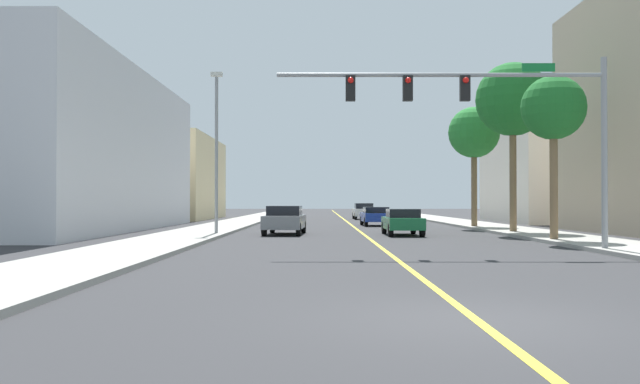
{
  "coord_description": "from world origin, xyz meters",
  "views": [
    {
      "loc": [
        -2.24,
        -9.61,
        1.7
      ],
      "look_at": [
        -2.25,
        19.79,
        2.11
      ],
      "focal_mm": 37.44,
      "sensor_mm": 36.0,
      "label": 1
    }
  ],
  "objects_px": {
    "traffic_signal_mast": "(492,107)",
    "street_lamp": "(217,144)",
    "palm_mid": "(513,100)",
    "palm_near": "(554,110)",
    "car_gray": "(285,220)",
    "car_green": "(403,221)",
    "car_blue": "(376,216)",
    "palm_far": "(474,134)",
    "car_white": "(364,211)"
  },
  "relations": [
    {
      "from": "car_gray",
      "to": "car_white",
      "type": "height_order",
      "value": "car_white"
    },
    {
      "from": "street_lamp",
      "to": "car_green",
      "type": "height_order",
      "value": "street_lamp"
    },
    {
      "from": "palm_near",
      "to": "car_blue",
      "type": "xyz_separation_m",
      "value": [
        -5.78,
        18.58,
        -4.77
      ]
    },
    {
      "from": "traffic_signal_mast",
      "to": "car_green",
      "type": "bearing_deg",
      "value": 98.14
    },
    {
      "from": "street_lamp",
      "to": "car_gray",
      "type": "height_order",
      "value": "street_lamp"
    },
    {
      "from": "traffic_signal_mast",
      "to": "car_blue",
      "type": "xyz_separation_m",
      "value": [
        -1.87,
        23.88,
        -4.14
      ]
    },
    {
      "from": "palm_near",
      "to": "car_blue",
      "type": "bearing_deg",
      "value": 107.29
    },
    {
      "from": "traffic_signal_mast",
      "to": "palm_near",
      "type": "bearing_deg",
      "value": 53.51
    },
    {
      "from": "palm_near",
      "to": "car_gray",
      "type": "distance_m",
      "value": 14.06
    },
    {
      "from": "palm_mid",
      "to": "car_blue",
      "type": "relative_size",
      "value": 2.15
    },
    {
      "from": "palm_near",
      "to": "car_green",
      "type": "relative_size",
      "value": 1.64
    },
    {
      "from": "traffic_signal_mast",
      "to": "car_green",
      "type": "distance_m",
      "value": 11.99
    },
    {
      "from": "traffic_signal_mast",
      "to": "palm_mid",
      "type": "bearing_deg",
      "value": 70.87
    },
    {
      "from": "palm_far",
      "to": "traffic_signal_mast",
      "type": "bearing_deg",
      "value": -101.38
    },
    {
      "from": "car_gray",
      "to": "palm_near",
      "type": "bearing_deg",
      "value": -27.53
    },
    {
      "from": "palm_mid",
      "to": "palm_far",
      "type": "distance_m",
      "value": 7.13
    },
    {
      "from": "palm_near",
      "to": "car_gray",
      "type": "height_order",
      "value": "palm_near"
    },
    {
      "from": "car_green",
      "to": "car_white",
      "type": "distance_m",
      "value": 29.19
    },
    {
      "from": "palm_far",
      "to": "car_green",
      "type": "distance_m",
      "value": 11.22
    },
    {
      "from": "palm_far",
      "to": "car_gray",
      "type": "bearing_deg",
      "value": -147.04
    },
    {
      "from": "car_white",
      "to": "car_gray",
      "type": "bearing_deg",
      "value": -102.33
    },
    {
      "from": "palm_near",
      "to": "car_green",
      "type": "xyz_separation_m",
      "value": [
        -5.51,
        5.84,
        -4.78
      ]
    },
    {
      "from": "palm_mid",
      "to": "car_blue",
      "type": "bearing_deg",
      "value": 118.11
    },
    {
      "from": "street_lamp",
      "to": "palm_mid",
      "type": "xyz_separation_m",
      "value": [
        15.06,
        1.9,
        2.42
      ]
    },
    {
      "from": "palm_mid",
      "to": "car_gray",
      "type": "bearing_deg",
      "value": -178.27
    },
    {
      "from": "palm_mid",
      "to": "car_gray",
      "type": "distance_m",
      "value": 13.32
    },
    {
      "from": "traffic_signal_mast",
      "to": "car_gray",
      "type": "xyz_separation_m",
      "value": [
        -7.51,
        12.0,
        -4.08
      ]
    },
    {
      "from": "car_gray",
      "to": "palm_mid",
      "type": "bearing_deg",
      "value": 4.59
    },
    {
      "from": "palm_mid",
      "to": "car_gray",
      "type": "relative_size",
      "value": 1.93
    },
    {
      "from": "traffic_signal_mast",
      "to": "palm_mid",
      "type": "xyz_separation_m",
      "value": [
        4.29,
        12.36,
        2.09
      ]
    },
    {
      "from": "street_lamp",
      "to": "car_gray",
      "type": "bearing_deg",
      "value": 25.3
    },
    {
      "from": "car_gray",
      "to": "car_blue",
      "type": "height_order",
      "value": "car_gray"
    },
    {
      "from": "palm_far",
      "to": "car_white",
      "type": "bearing_deg",
      "value": 104.82
    },
    {
      "from": "car_green",
      "to": "car_blue",
      "type": "height_order",
      "value": "car_green"
    },
    {
      "from": "car_gray",
      "to": "palm_far",
      "type": "bearing_deg",
      "value": 35.82
    },
    {
      "from": "palm_near",
      "to": "car_blue",
      "type": "relative_size",
      "value": 1.66
    },
    {
      "from": "palm_far",
      "to": "car_blue",
      "type": "distance_m",
      "value": 8.98
    },
    {
      "from": "car_blue",
      "to": "car_green",
      "type": "bearing_deg",
      "value": -90.68
    },
    {
      "from": "car_green",
      "to": "car_white",
      "type": "xyz_separation_m",
      "value": [
        -0.03,
        29.19,
        0.09
      ]
    },
    {
      "from": "street_lamp",
      "to": "palm_near",
      "type": "distance_m",
      "value": 15.6
    },
    {
      "from": "street_lamp",
      "to": "car_white",
      "type": "bearing_deg",
      "value": 72.97
    },
    {
      "from": "palm_mid",
      "to": "car_gray",
      "type": "xyz_separation_m",
      "value": [
        -11.8,
        -0.36,
        -6.17
      ]
    },
    {
      "from": "car_gray",
      "to": "car_white",
      "type": "bearing_deg",
      "value": 81.12
    },
    {
      "from": "palm_far",
      "to": "car_blue",
      "type": "xyz_separation_m",
      "value": [
        -5.77,
        4.47,
        -5.23
      ]
    },
    {
      "from": "traffic_signal_mast",
      "to": "street_lamp",
      "type": "height_order",
      "value": "street_lamp"
    },
    {
      "from": "traffic_signal_mast",
      "to": "car_white",
      "type": "bearing_deg",
      "value": 92.31
    },
    {
      "from": "palm_mid",
      "to": "car_green",
      "type": "distance_m",
      "value": 8.66
    },
    {
      "from": "car_green",
      "to": "car_gray",
      "type": "height_order",
      "value": "car_gray"
    },
    {
      "from": "car_gray",
      "to": "traffic_signal_mast",
      "type": "bearing_deg",
      "value": -55.09
    },
    {
      "from": "palm_near",
      "to": "car_white",
      "type": "xyz_separation_m",
      "value": [
        -5.55,
        35.04,
        -4.69
      ]
    }
  ]
}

